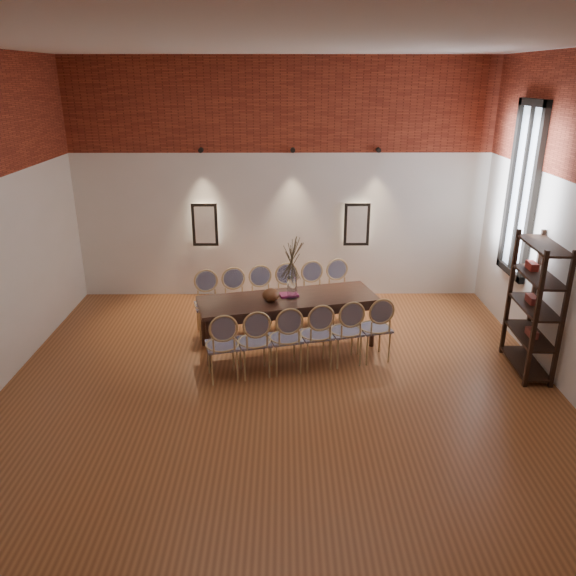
{
  "coord_description": "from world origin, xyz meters",
  "views": [
    {
      "loc": [
        0.05,
        -5.93,
        3.69
      ],
      "look_at": [
        0.1,
        1.03,
        1.05
      ],
      "focal_mm": 35.0,
      "sensor_mm": 36.0,
      "label": 1
    }
  ],
  "objects_px": {
    "vase": "(292,287)",
    "book": "(289,295)",
    "chair_near_b": "(254,341)",
    "shelving_rack": "(534,307)",
    "chair_far_b": "(236,303)",
    "bowl": "(271,295)",
    "chair_near_f": "(375,328)",
    "chair_far_c": "(263,300)",
    "dining_table": "(288,322)",
    "chair_far_f": "(341,292)",
    "chair_far_e": "(315,295)",
    "chair_near_e": "(346,331)",
    "chair_near_c": "(286,338)",
    "chair_far_a": "(209,305)",
    "chair_near_d": "(316,334)",
    "chair_far_d": "(290,297)",
    "chair_near_a": "(222,345)"
  },
  "relations": [
    {
      "from": "chair_far_f",
      "to": "chair_far_b",
      "type": "bearing_deg",
      "value": -0.0
    },
    {
      "from": "chair_far_d",
      "to": "book",
      "type": "bearing_deg",
      "value": 74.0
    },
    {
      "from": "chair_near_a",
      "to": "chair_near_f",
      "type": "height_order",
      "value": "same"
    },
    {
      "from": "chair_far_e",
      "to": "chair_far_f",
      "type": "distance_m",
      "value": 0.42
    },
    {
      "from": "book",
      "to": "chair_far_a",
      "type": "bearing_deg",
      "value": 164.87
    },
    {
      "from": "dining_table",
      "to": "chair_near_a",
      "type": "relative_size",
      "value": 2.67
    },
    {
      "from": "chair_near_d",
      "to": "chair_far_a",
      "type": "height_order",
      "value": "same"
    },
    {
      "from": "vase",
      "to": "bowl",
      "type": "relative_size",
      "value": 1.25
    },
    {
      "from": "chair_near_c",
      "to": "chair_far_c",
      "type": "height_order",
      "value": "same"
    },
    {
      "from": "chair_near_b",
      "to": "chair_near_e",
      "type": "relative_size",
      "value": 1.0
    },
    {
      "from": "chair_near_a",
      "to": "chair_far_f",
      "type": "relative_size",
      "value": 1.0
    },
    {
      "from": "chair_far_a",
      "to": "chair_far_d",
      "type": "height_order",
      "value": "same"
    },
    {
      "from": "chair_near_b",
      "to": "chair_far_d",
      "type": "relative_size",
      "value": 1.0
    },
    {
      "from": "chair_far_b",
      "to": "book",
      "type": "height_order",
      "value": "chair_far_b"
    },
    {
      "from": "chair_far_e",
      "to": "chair_far_c",
      "type": "bearing_deg",
      "value": -0.0
    },
    {
      "from": "vase",
      "to": "book",
      "type": "xyz_separation_m",
      "value": [
        -0.04,
        0.07,
        -0.14
      ]
    },
    {
      "from": "chair_far_c",
      "to": "book",
      "type": "xyz_separation_m",
      "value": [
        0.39,
        -0.53,
        0.3
      ]
    },
    {
      "from": "bowl",
      "to": "chair_near_d",
      "type": "bearing_deg",
      "value": -39.52
    },
    {
      "from": "dining_table",
      "to": "chair_far_f",
      "type": "xyz_separation_m",
      "value": [
        0.85,
        0.92,
        0.09
      ]
    },
    {
      "from": "chair_far_b",
      "to": "book",
      "type": "distance_m",
      "value": 0.95
    },
    {
      "from": "chair_near_f",
      "to": "vase",
      "type": "bearing_deg",
      "value": 145.26
    },
    {
      "from": "vase",
      "to": "book",
      "type": "relative_size",
      "value": 1.15
    },
    {
      "from": "chair_far_b",
      "to": "chair_far_d",
      "type": "bearing_deg",
      "value": 180.0
    },
    {
      "from": "chair_near_e",
      "to": "chair_far_d",
      "type": "bearing_deg",
      "value": 107.02
    },
    {
      "from": "chair_near_e",
      "to": "chair_near_d",
      "type": "bearing_deg",
      "value": 180.0
    },
    {
      "from": "chair_far_b",
      "to": "bowl",
      "type": "xyz_separation_m",
      "value": [
        0.54,
        -0.62,
        0.37
      ]
    },
    {
      "from": "chair_near_b",
      "to": "shelving_rack",
      "type": "xyz_separation_m",
      "value": [
        3.62,
        0.11,
        0.43
      ]
    },
    {
      "from": "dining_table",
      "to": "book",
      "type": "relative_size",
      "value": 9.66
    },
    {
      "from": "dining_table",
      "to": "vase",
      "type": "xyz_separation_m",
      "value": [
        0.06,
        0.01,
        0.53
      ]
    },
    {
      "from": "chair_near_c",
      "to": "chair_far_e",
      "type": "distance_m",
      "value": 1.6
    },
    {
      "from": "chair_near_b",
      "to": "chair_far_f",
      "type": "xyz_separation_m",
      "value": [
        1.29,
        1.74,
        0.0
      ]
    },
    {
      "from": "chair_near_c",
      "to": "bowl",
      "type": "xyz_separation_m",
      "value": [
        -0.2,
        0.6,
        0.37
      ]
    },
    {
      "from": "chair_far_e",
      "to": "vase",
      "type": "distance_m",
      "value": 0.99
    },
    {
      "from": "chair_far_c",
      "to": "chair_near_f",
      "type": "bearing_deg",
      "value": 132.56
    },
    {
      "from": "vase",
      "to": "dining_table",
      "type": "bearing_deg",
      "value": -165.75
    },
    {
      "from": "chair_near_f",
      "to": "chair_far_b",
      "type": "height_order",
      "value": "same"
    },
    {
      "from": "chair_far_e",
      "to": "chair_far_f",
      "type": "relative_size",
      "value": 1.0
    },
    {
      "from": "chair_near_c",
      "to": "chair_far_a",
      "type": "distance_m",
      "value": 1.6
    },
    {
      "from": "chair_far_c",
      "to": "chair_far_f",
      "type": "bearing_deg",
      "value": 180.0
    },
    {
      "from": "chair_near_e",
      "to": "bowl",
      "type": "height_order",
      "value": "chair_near_e"
    },
    {
      "from": "chair_far_d",
      "to": "chair_far_f",
      "type": "distance_m",
      "value": 0.84
    },
    {
      "from": "chair_near_b",
      "to": "chair_near_a",
      "type": "bearing_deg",
      "value": 180.0
    },
    {
      "from": "chair_far_b",
      "to": "chair_near_e",
      "type": "bearing_deg",
      "value": 132.56
    },
    {
      "from": "chair_near_f",
      "to": "chair_far_c",
      "type": "xyz_separation_m",
      "value": [
        -1.55,
        1.02,
        0.0
      ]
    },
    {
      "from": "chair_near_f",
      "to": "chair_far_c",
      "type": "bearing_deg",
      "value": 132.56
    },
    {
      "from": "dining_table",
      "to": "chair_far_b",
      "type": "bearing_deg",
      "value": 132.56
    },
    {
      "from": "chair_far_a",
      "to": "chair_far_e",
      "type": "bearing_deg",
      "value": 180.0
    },
    {
      "from": "chair_near_e",
      "to": "chair_far_c",
      "type": "bearing_deg",
      "value": 121.48
    },
    {
      "from": "dining_table",
      "to": "chair_far_e",
      "type": "bearing_deg",
      "value": 47.44
    },
    {
      "from": "dining_table",
      "to": "chair_near_d",
      "type": "xyz_separation_m",
      "value": [
        0.37,
        -0.61,
        0.09
      ]
    }
  ]
}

